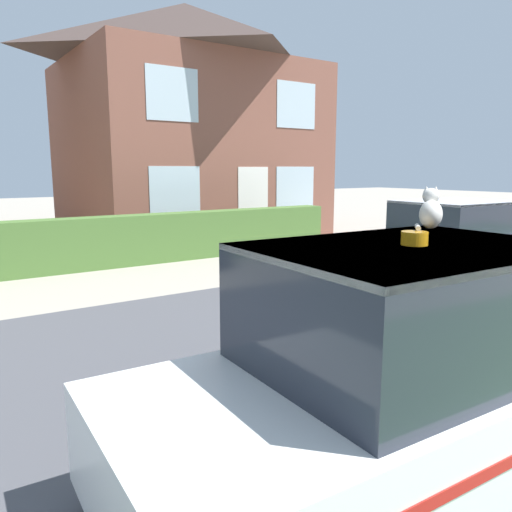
{
  "coord_description": "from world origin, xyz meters",
  "views": [
    {
      "loc": [
        -3.97,
        0.57,
        2.03
      ],
      "look_at": [
        -0.79,
        5.23,
        1.05
      ],
      "focal_mm": 35.0,
      "sensor_mm": 36.0,
      "label": 1
    }
  ],
  "objects_px": {
    "cat": "(430,211)",
    "neighbour_car_near": "(459,242)",
    "house_right": "(187,119)",
    "police_car": "(426,366)"
  },
  "relations": [
    {
      "from": "cat",
      "to": "neighbour_car_near",
      "type": "xyz_separation_m",
      "value": [
        5.58,
        3.44,
        -1.07
      ]
    },
    {
      "from": "house_right",
      "to": "neighbour_car_near",
      "type": "bearing_deg",
      "value": -84.3
    },
    {
      "from": "police_car",
      "to": "house_right",
      "type": "height_order",
      "value": "house_right"
    },
    {
      "from": "cat",
      "to": "police_car",
      "type": "bearing_deg",
      "value": -163.98
    },
    {
      "from": "police_car",
      "to": "neighbour_car_near",
      "type": "bearing_deg",
      "value": 34.43
    },
    {
      "from": "cat",
      "to": "neighbour_car_near",
      "type": "distance_m",
      "value": 6.64
    },
    {
      "from": "police_car",
      "to": "neighbour_car_near",
      "type": "relative_size",
      "value": 0.99
    },
    {
      "from": "police_car",
      "to": "house_right",
      "type": "distance_m",
      "value": 13.95
    },
    {
      "from": "house_right",
      "to": "police_car",
      "type": "bearing_deg",
      "value": -110.14
    },
    {
      "from": "police_car",
      "to": "neighbour_car_near",
      "type": "distance_m",
      "value": 6.63
    }
  ]
}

